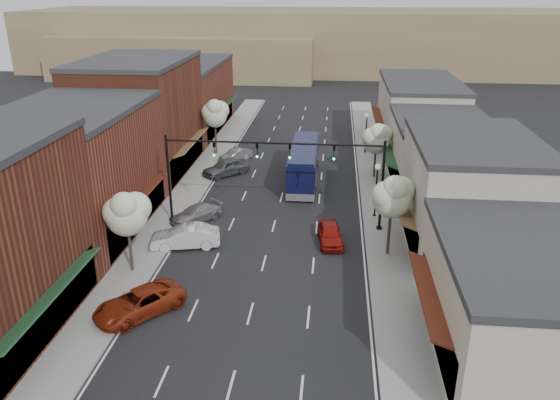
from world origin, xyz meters
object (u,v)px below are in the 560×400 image
(tree_left_far, at_px, (215,113))
(parked_car_e, at_px, (236,155))
(tree_right_far, at_px, (377,138))
(lamp_post_near, at_px, (377,182))
(red_hatchback, at_px, (330,234))
(parked_car_a, at_px, (139,303))
(parked_car_b, at_px, (185,237))
(tree_right_near, at_px, (393,195))
(signal_mast_right, at_px, (350,171))
(lamp_post_far, at_px, (366,126))
(parked_car_c, at_px, (196,214))
(signal_mast_left, at_px, (199,167))
(coach_bus, at_px, (304,163))
(parked_car_d, at_px, (226,167))
(tree_left_near, at_px, (127,212))

(tree_left_far, xyz_separation_m, parked_car_e, (2.44, -1.96, -3.99))
(tree_right_far, height_order, lamp_post_near, tree_right_far)
(red_hatchback, bearing_deg, parked_car_a, -143.13)
(parked_car_b, bearing_deg, tree_right_near, 77.79)
(signal_mast_right, height_order, tree_left_far, signal_mast_right)
(lamp_post_near, height_order, parked_car_e, lamp_post_near)
(tree_right_near, xyz_separation_m, lamp_post_near, (-0.55, 6.56, -1.45))
(lamp_post_far, bearing_deg, signal_mast_right, -96.22)
(signal_mast_right, height_order, parked_car_c, signal_mast_right)
(signal_mast_left, bearing_deg, coach_bus, 54.96)
(signal_mast_right, height_order, parked_car_a, signal_mast_right)
(signal_mast_left, bearing_deg, parked_car_d, 91.52)
(tree_right_far, xyz_separation_m, tree_left_near, (-16.60, -20.00, 0.23))
(parked_car_c, bearing_deg, tree_left_near, -62.96)
(tree_left_near, xyz_separation_m, coach_bus, (9.90, 18.42, -2.44))
(signal_mast_left, relative_size, lamp_post_near, 1.85)
(lamp_post_near, distance_m, red_hatchback, 6.48)
(signal_mast_right, relative_size, lamp_post_far, 1.85)
(parked_car_c, bearing_deg, tree_right_near, 24.26)
(tree_right_far, distance_m, lamp_post_near, 9.51)
(tree_left_far, xyz_separation_m, parked_car_d, (2.33, -6.61, -3.79))
(lamp_post_far, height_order, red_hatchback, lamp_post_far)
(parked_car_c, bearing_deg, lamp_post_near, 49.92)
(tree_left_near, bearing_deg, red_hatchback, 23.93)
(parked_car_c, bearing_deg, signal_mast_left, 9.86)
(parked_car_e, bearing_deg, parked_car_a, -51.67)
(signal_mast_left, distance_m, parked_car_b, 5.67)
(tree_right_far, relative_size, parked_car_d, 1.14)
(parked_car_d, bearing_deg, parked_car_b, -44.97)
(red_hatchback, distance_m, parked_car_b, 10.29)
(tree_right_near, height_order, parked_car_e, tree_right_near)
(lamp_post_near, xyz_separation_m, parked_car_e, (-13.61, 13.48, -2.39))
(signal_mast_right, bearing_deg, tree_right_far, 77.15)
(coach_bus, distance_m, parked_car_e, 9.41)
(lamp_post_far, relative_size, parked_car_b, 0.92)
(lamp_post_far, xyz_separation_m, parked_car_b, (-13.61, -24.18, -2.21))
(signal_mast_left, height_order, lamp_post_far, signal_mast_left)
(tree_left_far, relative_size, lamp_post_near, 1.38)
(coach_bus, xyz_separation_m, parked_car_c, (-7.81, -10.04, -1.16))
(tree_right_far, height_order, red_hatchback, tree_right_far)
(tree_right_near, bearing_deg, signal_mast_right, 123.91)
(lamp_post_near, xyz_separation_m, parked_car_a, (-14.00, -15.12, -2.28))
(parked_car_b, bearing_deg, signal_mast_right, 97.37)
(tree_left_near, xyz_separation_m, parked_car_b, (2.45, 3.88, -3.43))
(signal_mast_right, height_order, red_hatchback, signal_mast_right)
(tree_left_far, height_order, lamp_post_far, tree_left_far)
(tree_left_far, xyz_separation_m, coach_bus, (9.90, -7.58, -2.82))
(signal_mast_right, distance_m, tree_right_far, 12.27)
(tree_left_far, distance_m, parked_car_a, 30.88)
(tree_left_far, bearing_deg, parked_car_e, -38.78)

